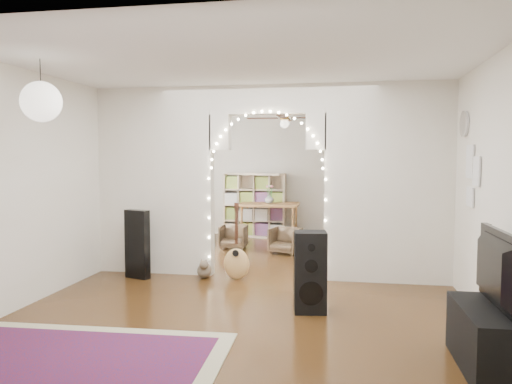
% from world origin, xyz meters
% --- Properties ---
extents(floor, '(7.50, 7.50, 0.00)m').
position_xyz_m(floor, '(0.00, 0.00, 0.00)').
color(floor, black).
rests_on(floor, ground).
extents(ceiling, '(5.00, 7.50, 0.02)m').
position_xyz_m(ceiling, '(0.00, 0.00, 2.70)').
color(ceiling, white).
rests_on(ceiling, wall_back).
extents(wall_back, '(5.00, 0.02, 2.70)m').
position_xyz_m(wall_back, '(0.00, 3.75, 1.35)').
color(wall_back, silver).
rests_on(wall_back, floor).
extents(wall_front, '(5.00, 0.02, 2.70)m').
position_xyz_m(wall_front, '(0.00, -3.75, 1.35)').
color(wall_front, silver).
rests_on(wall_front, floor).
extents(wall_left, '(0.02, 7.50, 2.70)m').
position_xyz_m(wall_left, '(-2.50, 0.00, 1.35)').
color(wall_left, silver).
rests_on(wall_left, floor).
extents(wall_right, '(0.02, 7.50, 2.70)m').
position_xyz_m(wall_right, '(2.50, 0.00, 1.35)').
color(wall_right, silver).
rests_on(wall_right, floor).
extents(divider_wall, '(5.00, 0.20, 2.70)m').
position_xyz_m(divider_wall, '(0.00, 0.00, 1.42)').
color(divider_wall, silver).
rests_on(divider_wall, floor).
extents(fairy_lights, '(1.64, 0.04, 1.60)m').
position_xyz_m(fairy_lights, '(0.00, -0.13, 1.55)').
color(fairy_lights, '#FFEABF').
rests_on(fairy_lights, divider_wall).
extents(window, '(0.04, 1.20, 1.40)m').
position_xyz_m(window, '(-2.47, 1.80, 1.50)').
color(window, white).
rests_on(window, wall_left).
extents(wall_clock, '(0.03, 0.31, 0.31)m').
position_xyz_m(wall_clock, '(2.48, -0.60, 2.10)').
color(wall_clock, white).
rests_on(wall_clock, wall_right).
extents(picture_frames, '(0.02, 0.50, 0.70)m').
position_xyz_m(picture_frames, '(2.48, -1.00, 1.50)').
color(picture_frames, white).
rests_on(picture_frames, wall_right).
extents(paper_lantern, '(0.40, 0.40, 0.40)m').
position_xyz_m(paper_lantern, '(-1.90, -2.40, 2.25)').
color(paper_lantern, white).
rests_on(paper_lantern, ceiling).
extents(ceiling_fan, '(1.10, 1.10, 0.30)m').
position_xyz_m(ceiling_fan, '(0.00, 2.00, 2.40)').
color(ceiling_fan, '#B4863C').
rests_on(ceiling_fan, ceiling).
extents(area_rug, '(2.73, 2.08, 0.02)m').
position_xyz_m(area_rug, '(-1.21, -3.40, 0.01)').
color(area_rug, maroon).
rests_on(area_rug, floor).
extents(guitar_case, '(0.39, 0.24, 0.96)m').
position_xyz_m(guitar_case, '(-1.78, -0.41, 0.48)').
color(guitar_case, black).
rests_on(guitar_case, floor).
extents(acoustic_guitar, '(0.39, 0.23, 0.91)m').
position_xyz_m(acoustic_guitar, '(-0.39, -0.25, 0.40)').
color(acoustic_guitar, tan).
rests_on(acoustic_guitar, floor).
extents(tabby_cat, '(0.26, 0.46, 0.30)m').
position_xyz_m(tabby_cat, '(-0.85, -0.27, 0.12)').
color(tabby_cat, brown).
rests_on(tabby_cat, floor).
extents(floor_speaker, '(0.38, 0.35, 0.89)m').
position_xyz_m(floor_speaker, '(0.71, -1.53, 0.44)').
color(floor_speaker, black).
rests_on(floor_speaker, floor).
extents(media_console, '(0.42, 1.01, 0.50)m').
position_xyz_m(media_console, '(2.20, -2.78, 0.25)').
color(media_console, black).
rests_on(media_console, floor).
extents(tv, '(0.16, 1.08, 0.62)m').
position_xyz_m(tv, '(2.20, -2.78, 0.81)').
color(tv, black).
rests_on(tv, media_console).
extents(bookcase, '(1.36, 0.72, 1.36)m').
position_xyz_m(bookcase, '(-0.81, 3.50, 0.68)').
color(bookcase, '#CBB593').
rests_on(bookcase, floor).
extents(dining_table, '(1.21, 0.81, 0.76)m').
position_xyz_m(dining_table, '(-0.45, 3.15, 0.68)').
color(dining_table, brown).
rests_on(dining_table, floor).
extents(flower_vase, '(0.18, 0.18, 0.19)m').
position_xyz_m(flower_vase, '(-0.45, 3.15, 0.85)').
color(flower_vase, silver).
rests_on(flower_vase, dining_table).
extents(dining_chair_left, '(0.48, 0.49, 0.44)m').
position_xyz_m(dining_chair_left, '(-0.95, 2.04, 0.22)').
color(dining_chair_left, '#4A3825').
rests_on(dining_chair_left, floor).
extents(dining_chair_right, '(0.60, 0.61, 0.46)m').
position_xyz_m(dining_chair_right, '(0.05, 1.74, 0.23)').
color(dining_chair_right, '#4A3825').
rests_on(dining_chair_right, floor).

